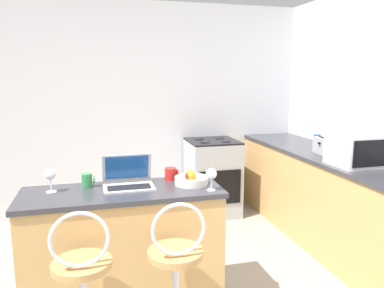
{
  "coord_description": "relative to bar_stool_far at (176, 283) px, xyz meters",
  "views": [
    {
      "loc": [
        -0.53,
        -1.95,
        1.71
      ],
      "look_at": [
        0.42,
        1.65,
        1.04
      ],
      "focal_mm": 35.0,
      "sensor_mm": 36.0,
      "label": 1
    }
  ],
  "objects": [
    {
      "name": "counter_right",
      "position": [
        1.85,
        1.0,
        -0.01
      ],
      "size": [
        0.67,
        3.21,
        0.94
      ],
      "color": "tan",
      "rests_on": "ground_plane"
    },
    {
      "name": "wall_back",
      "position": [
        0.09,
        2.62,
        0.83
      ],
      "size": [
        12.0,
        0.06,
        2.6
      ],
      "color": "silver",
      "rests_on": "ground_plane"
    },
    {
      "name": "wine_glass_short",
      "position": [
        -0.74,
        0.56,
        0.58
      ],
      "size": [
        0.07,
        0.07,
        0.16
      ],
      "color": "silver",
      "rests_on": "breakfast_bar"
    },
    {
      "name": "bar_stool_far",
      "position": [
        0.0,
        0.0,
        0.0
      ],
      "size": [
        0.4,
        0.4,
        1.01
      ],
      "color": "silver",
      "rests_on": "ground_plane"
    },
    {
      "name": "microwave",
      "position": [
        1.82,
        0.71,
        0.6
      ],
      "size": [
        0.48,
        0.38,
        0.28
      ],
      "color": "white",
      "rests_on": "counter_right"
    },
    {
      "name": "toaster",
      "position": [
        1.83,
        1.19,
        0.54
      ],
      "size": [
        0.19,
        0.27,
        0.17
      ],
      "color": "#9EA3A8",
      "rests_on": "counter_right"
    },
    {
      "name": "mug_red",
      "position": [
        0.11,
        0.66,
        0.51
      ],
      "size": [
        0.1,
        0.09,
        0.09
      ],
      "color": "red",
      "rests_on": "breakfast_bar"
    },
    {
      "name": "stove_range",
      "position": [
        0.96,
        2.27,
        -0.01
      ],
      "size": [
        0.6,
        0.61,
        0.94
      ],
      "color": "#9EA3A8",
      "rests_on": "ground_plane"
    },
    {
      "name": "laptop",
      "position": [
        -0.22,
        0.57,
        0.52
      ],
      "size": [
        0.35,
        0.27,
        0.22
      ],
      "color": "#B7BABF",
      "rests_on": "breakfast_bar"
    },
    {
      "name": "wine_glass_tall",
      "position": [
        0.32,
        0.32,
        0.57
      ],
      "size": [
        0.08,
        0.08,
        0.16
      ],
      "color": "silver",
      "rests_on": "breakfast_bar"
    },
    {
      "name": "mug_blue",
      "position": [
        2.11,
        1.81,
        0.51
      ],
      "size": [
        0.09,
        0.07,
        0.1
      ],
      "color": "#2D51AD",
      "rests_on": "counter_right"
    },
    {
      "name": "fruit_bowl",
      "position": [
        0.22,
        0.5,
        0.5
      ],
      "size": [
        0.24,
        0.24,
        0.11
      ],
      "color": "silver",
      "rests_on": "breakfast_bar"
    },
    {
      "name": "breakfast_bar",
      "position": [
        -0.27,
        0.49,
        -0.0
      ],
      "size": [
        1.38,
        0.52,
        0.94
      ],
      "color": "tan",
      "rests_on": "ground_plane"
    },
    {
      "name": "mug_green",
      "position": [
        -0.5,
        0.62,
        0.51
      ],
      "size": [
        0.09,
        0.07,
        0.1
      ],
      "color": "#338447",
      "rests_on": "breakfast_bar"
    }
  ]
}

